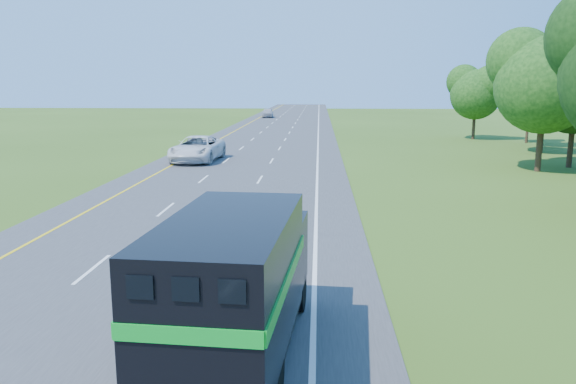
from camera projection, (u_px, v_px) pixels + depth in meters
name	position (u px, v px, depth m)	size (l,w,h in m)	color
road	(253.00, 156.00, 47.81)	(15.00, 260.00, 0.04)	#38383A
lane_markings	(253.00, 156.00, 47.81)	(11.15, 260.00, 0.01)	yellow
horse_truck	(236.00, 284.00, 11.90)	(2.91, 7.79, 3.38)	black
white_suv	(197.00, 149.00, 44.58)	(3.27, 7.10, 1.97)	silver
far_car	(268.00, 113.00, 104.51)	(2.05, 5.10, 1.74)	#ADADB4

